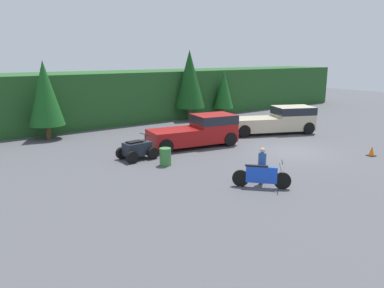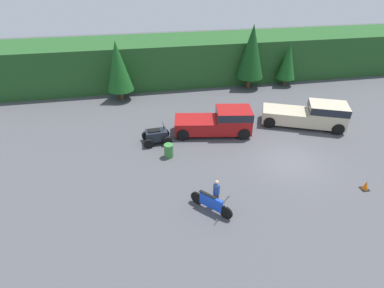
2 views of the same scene
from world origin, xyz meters
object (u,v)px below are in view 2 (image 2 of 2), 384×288
quad_atv (157,136)px  steel_barrel (169,151)px  pickup_truck_red (220,121)px  dirt_bike (211,203)px  traffic_cone (366,186)px  rider_person (216,192)px  pickup_truck_second (312,114)px

quad_atv → steel_barrel: 1.95m
pickup_truck_red → dirt_bike: size_ratio=3.02×
dirt_bike → steel_barrel: size_ratio=2.10×
quad_atv → traffic_cone: quad_atv is taller
pickup_truck_red → quad_atv: (-4.55, -0.43, -0.48)m
rider_person → quad_atv: bearing=167.0°
quad_atv → traffic_cone: 12.80m
pickup_truck_red → pickup_truck_second: same height
pickup_truck_red → rider_person: 7.46m
dirt_bike → steel_barrel: dirt_bike is taller
pickup_truck_red → rider_person: size_ratio=3.49×
pickup_truck_second → dirt_bike: pickup_truck_second is taller
pickup_truck_red → quad_atv: size_ratio=2.82×
rider_person → traffic_cone: (8.31, -0.33, -0.62)m
rider_person → steel_barrel: size_ratio=1.82×
steel_barrel → dirt_bike: bearing=-74.2°
pickup_truck_second → rider_person: (-9.08, -6.92, -0.12)m
quad_atv → steel_barrel: quad_atv is taller
pickup_truck_red → rider_person: (-2.17, -7.14, -0.12)m
pickup_truck_second → dirt_bike: size_ratio=3.33×
pickup_truck_second → quad_atv: size_ratio=3.11×
dirt_bike → rider_person: bearing=90.3°
dirt_bike → rider_person: (0.33, 0.31, 0.38)m
pickup_truck_red → rider_person: bearing=-97.0°
pickup_truck_second → dirt_bike: 11.87m
pickup_truck_second → steel_barrel: 11.08m
pickup_truck_second → rider_person: 11.41m
pickup_truck_second → steel_barrel: pickup_truck_second is taller
pickup_truck_second → traffic_cone: size_ratio=11.20×
rider_person → dirt_bike: bearing=-79.6°
quad_atv → rider_person: 7.12m
pickup_truck_red → traffic_cone: bearing=-40.8°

